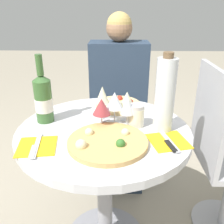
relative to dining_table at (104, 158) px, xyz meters
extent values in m
cylinder|color=gray|center=(0.00, 0.00, -0.20)|extent=(0.08, 0.08, 0.65)
cylinder|color=silver|center=(0.00, 0.00, 0.15)|extent=(0.79, 0.79, 0.04)
cylinder|color=#ADADB2|center=(0.07, 0.69, -0.54)|extent=(0.37, 0.37, 0.01)
cylinder|color=#ADADB2|center=(0.07, 0.69, -0.32)|extent=(0.06, 0.06, 0.45)
cube|color=#ADADB2|center=(0.07, 0.69, -0.09)|extent=(0.41, 0.41, 0.03)
cube|color=#ADADB2|center=(0.07, 0.89, 0.17)|extent=(0.41, 0.02, 0.48)
cube|color=#28384C|center=(0.07, 0.53, -0.31)|extent=(0.34, 0.32, 0.48)
cube|color=#28384C|center=(0.07, 0.69, 0.19)|extent=(0.40, 0.20, 0.52)
sphere|color=#997051|center=(0.07, 0.69, 0.54)|extent=(0.17, 0.17, 0.17)
sphere|color=tan|center=(0.07, 0.69, 0.56)|extent=(0.16, 0.16, 0.16)
cylinder|color=#ADADB2|center=(0.71, 0.13, -0.54)|extent=(0.37, 0.37, 0.01)
cube|color=#ADADB2|center=(0.52, 0.13, 0.17)|extent=(0.02, 0.41, 0.48)
cylinder|color=tan|center=(0.02, -0.14, 0.18)|extent=(0.32, 0.32, 0.02)
sphere|color=beige|center=(0.09, -0.09, 0.19)|extent=(0.03, 0.03, 0.03)
sphere|color=#336B28|center=(0.07, -0.18, 0.19)|extent=(0.04, 0.04, 0.04)
sphere|color=beige|center=(-0.06, -0.09, 0.19)|extent=(0.04, 0.04, 0.04)
sphere|color=beige|center=(-0.08, -0.19, 0.19)|extent=(0.04, 0.04, 0.04)
cylinder|color=#E5C17F|center=(0.07, 0.26, 0.18)|extent=(0.24, 0.24, 0.02)
sphere|color=#B22D1E|center=(-0.02, 0.30, 0.19)|extent=(0.03, 0.03, 0.03)
sphere|color=beige|center=(0.01, 0.29, 0.19)|extent=(0.03, 0.03, 0.03)
sphere|color=#B22D1E|center=(0.13, 0.26, 0.19)|extent=(0.03, 0.03, 0.03)
sphere|color=beige|center=(0.04, 0.27, 0.19)|extent=(0.02, 0.02, 0.02)
sphere|color=#B22D1E|center=(0.07, 0.31, 0.19)|extent=(0.03, 0.03, 0.03)
cylinder|color=#38602D|center=(-0.28, 0.07, 0.27)|extent=(0.08, 0.08, 0.20)
cone|color=#38602D|center=(-0.28, 0.07, 0.38)|extent=(0.08, 0.08, 0.03)
cylinder|color=#38602D|center=(-0.28, 0.07, 0.44)|extent=(0.03, 0.03, 0.09)
cylinder|color=silver|center=(-0.28, 0.07, 0.25)|extent=(0.08, 0.08, 0.06)
cylinder|color=silver|center=(0.26, -0.01, 0.33)|extent=(0.09, 0.09, 0.32)
cylinder|color=brown|center=(0.26, -0.01, 0.50)|extent=(0.04, 0.04, 0.02)
cylinder|color=silver|center=(0.15, 0.03, 0.21)|extent=(0.07, 0.07, 0.09)
cylinder|color=#B2B2B7|center=(0.15, 0.03, 0.26)|extent=(0.07, 0.07, 0.02)
cylinder|color=silver|center=(0.11, 0.01, 0.17)|extent=(0.06, 0.06, 0.00)
cylinder|color=silver|center=(0.11, 0.01, 0.20)|extent=(0.01, 0.01, 0.07)
cone|color=silver|center=(0.11, 0.01, 0.27)|extent=(0.06, 0.06, 0.08)
cylinder|color=silver|center=(-0.01, 0.01, 0.17)|extent=(0.06, 0.06, 0.00)
cylinder|color=silver|center=(-0.01, 0.01, 0.20)|extent=(0.01, 0.01, 0.06)
cone|color=#9E383D|center=(-0.01, 0.01, 0.27)|extent=(0.08, 0.08, 0.07)
cylinder|color=silver|center=(-0.01, 0.09, 0.17)|extent=(0.06, 0.06, 0.00)
cylinder|color=silver|center=(-0.01, 0.09, 0.21)|extent=(0.01, 0.01, 0.08)
cone|color=beige|center=(-0.01, 0.09, 0.29)|extent=(0.07, 0.07, 0.08)
cylinder|color=silver|center=(0.05, 0.05, 0.17)|extent=(0.06, 0.06, 0.00)
cylinder|color=silver|center=(0.05, 0.05, 0.20)|extent=(0.01, 0.01, 0.07)
cone|color=silver|center=(0.05, 0.05, 0.28)|extent=(0.08, 0.08, 0.08)
cylinder|color=silver|center=(0.11, 0.09, 0.17)|extent=(0.06, 0.06, 0.00)
cylinder|color=silver|center=(0.11, 0.09, 0.21)|extent=(0.01, 0.01, 0.07)
cone|color=beige|center=(0.11, 0.09, 0.28)|extent=(0.07, 0.07, 0.07)
cube|color=gold|center=(-0.26, -0.16, 0.17)|extent=(0.17, 0.17, 0.00)
cube|color=silver|center=(-0.26, -0.16, 0.17)|extent=(0.04, 0.19, 0.00)
cube|color=silver|center=(-0.26, -0.21, 0.17)|extent=(0.03, 0.09, 0.00)
cube|color=gold|center=(0.27, -0.11, 0.17)|extent=(0.18, 0.18, 0.00)
cube|color=silver|center=(0.27, -0.11, 0.17)|extent=(0.06, 0.19, 0.00)
cube|color=black|center=(0.27, -0.16, 0.17)|extent=(0.04, 0.09, 0.00)
camera|label=1|loc=(0.06, -1.01, 0.69)|focal=40.00mm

